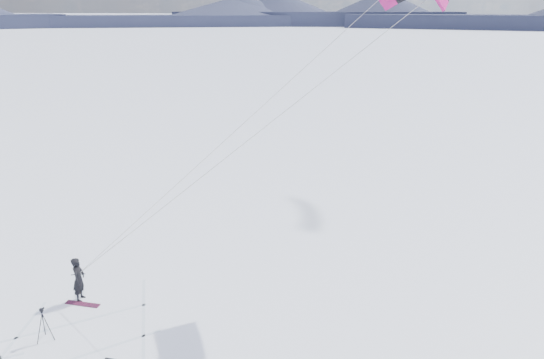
# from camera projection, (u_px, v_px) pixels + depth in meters

# --- Properties ---
(horizon_hills) EXTENTS (704.47, 706.88, 10.86)m
(horizon_hills) POSITION_uv_depth(u_px,v_px,m) (6.00, 228.00, 16.15)
(horizon_hills) COLOR #191D32
(horizon_hills) RESTS_ON ground
(snowkiter) EXTENTS (0.58, 0.75, 1.84)m
(snowkiter) POSITION_uv_depth(u_px,v_px,m) (81.00, 299.00, 21.42)
(snowkiter) COLOR black
(snowkiter) RESTS_ON ground
(snowboard) EXTENTS (1.43, 0.28, 0.04)m
(snowboard) POSITION_uv_depth(u_px,v_px,m) (83.00, 304.00, 21.06)
(snowboard) COLOR maroon
(snowboard) RESTS_ON ground
(tripod) EXTENTS (0.57, 0.60, 1.26)m
(tripod) POSITION_uv_depth(u_px,v_px,m) (43.00, 320.00, 18.59)
(tripod) COLOR black
(tripod) RESTS_ON ground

